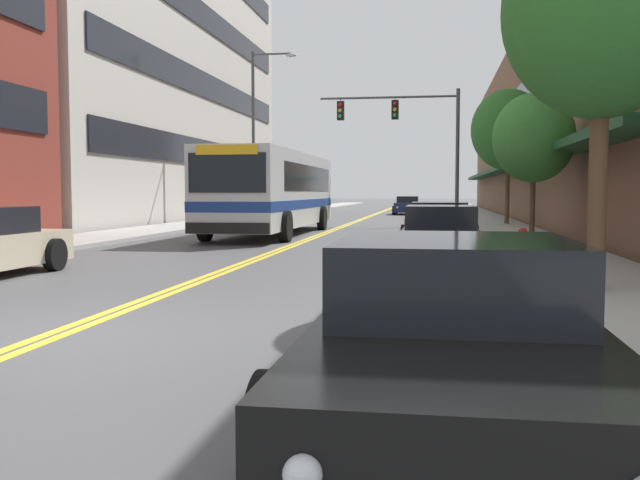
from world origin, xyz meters
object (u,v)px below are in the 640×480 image
Objects in this scene: street_lamp_left_far at (259,122)px; fire_hydrant at (522,246)px; car_white_parked_left_near at (280,210)px; street_tree_right_far at (508,130)px; street_tree_right_near at (602,10)px; car_navy_moving_lead at (408,206)px; traffic_signal_mast at (409,128)px; car_black_parked_right_foreground at (454,339)px; car_dark_grey_parked_right_far at (441,238)px; street_tree_right_mid at (534,138)px; city_bus at (274,189)px; car_red_parked_right_mid at (439,224)px.

fire_hydrant is at bearing -63.14° from street_lamp_left_far.
car_white_parked_left_near is 0.70× the size of street_tree_right_far.
street_tree_right_near reaches higher than car_white_parked_left_near.
street_lamp_left_far is (-0.55, -2.61, 4.64)m from car_white_parked_left_near.
traffic_signal_mast is (0.65, -15.77, 4.06)m from car_navy_moving_lead.
car_black_parked_right_foreground is 7.71m from street_tree_right_near.
street_tree_right_near is at bearing -83.73° from car_navy_moving_lead.
traffic_signal_mast reaches higher than car_dark_grey_parked_right_far.
street_tree_right_far reaches higher than fire_hydrant.
street_tree_right_near reaches higher than street_tree_right_mid.
car_dark_grey_parked_right_far is 6.58× the size of fire_hydrant.
traffic_signal_mast is 23.92m from street_tree_right_near.
car_white_parked_left_near is (-2.63, 13.04, -1.12)m from city_bus.
traffic_signal_mast is at bearing 98.86° from street_tree_right_near.
car_dark_grey_parked_right_far is at bearing -60.05° from city_bus.
traffic_signal_mast is 1.16× the size of street_tree_right_near.
city_bus is 1.36× the size of street_lamp_left_far.
car_red_parked_right_mid reaches higher than fire_hydrant.
car_navy_moving_lead is at bearing 94.06° from car_red_parked_right_mid.
street_lamp_left_far reaches higher than street_tree_right_mid.
traffic_signal_mast reaches higher than street_tree_right_far.
car_red_parked_right_mid is 18.05m from street_lamp_left_far.
fire_hydrant is (3.69, -35.69, -0.11)m from car_navy_moving_lead.
car_dark_grey_parked_right_far reaches higher than car_red_parked_right_mid.
car_dark_grey_parked_right_far is (6.11, -10.61, -1.10)m from city_bus.
street_tree_right_far reaches higher than car_white_parked_left_near.
street_tree_right_near is (8.40, -14.90, 2.58)m from city_bus.
car_black_parked_right_foreground reaches higher than car_white_parked_left_near.
city_bus is 10.36m from traffic_signal_mast.
street_lamp_left_far is at bearing 130.64° from street_tree_right_mid.
city_bus is 2.48× the size of car_dark_grey_parked_right_far.
car_white_parked_left_near is 0.64× the size of traffic_signal_mast.
city_bus reaches higher than car_dark_grey_parked_right_far.
car_navy_moving_lead is at bearing 62.75° from street_lamp_left_far.
street_tree_right_far is (12.46, -2.53, -0.79)m from street_lamp_left_far.
city_bus is at bearing -73.04° from street_lamp_left_far.
car_black_parked_right_foreground is 33.37m from street_lamp_left_far.
street_lamp_left_far is at bearing 168.52° from street_tree_right_far.
street_tree_right_near reaches higher than fire_hydrant.
street_tree_right_far is (5.21, -16.61, 3.84)m from car_navy_moving_lead.
fire_hydrant is (-1.16, -7.51, -2.73)m from street_tree_right_mid.
street_tree_right_far is at bearing -72.58° from car_navy_moving_lead.
car_dark_grey_parked_right_far reaches higher than car_white_parked_left_near.
car_red_parked_right_mid is 3.89m from street_tree_right_mid.
city_bus reaches higher than fire_hydrant.
fire_hydrant is at bearing 80.82° from car_black_parked_right_foreground.
street_tree_right_near is (11.04, -27.94, 3.70)m from car_white_parked_left_near.
car_navy_moving_lead is at bearing 107.42° from street_tree_right_far.
street_lamp_left_far is at bearing 167.90° from traffic_signal_mast.
car_white_parked_left_near is at bearing 104.32° from car_black_parked_right_foreground.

